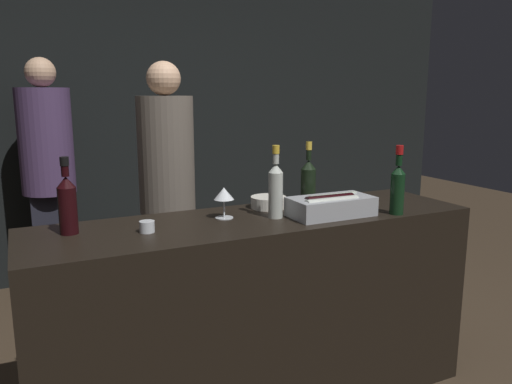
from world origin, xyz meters
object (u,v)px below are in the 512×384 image
object	(u,v)px
wine_glass	(224,195)
ice_bin_with_bottles	(331,205)
champagne_bottle	(308,180)
red_wine_bottle_black_foil	(67,202)
rose_wine_bottle	(276,188)
red_wine_bottle_burgundy	(398,186)
person_in_hoodie	(48,170)
bowl_white	(268,202)
candle_votive	(147,227)
person_blond_tee	(167,185)

from	to	relation	value
wine_glass	ice_bin_with_bottles	bearing A→B (deg)	-20.66
ice_bin_with_bottles	champagne_bottle	xyz separation A→B (m)	(0.05, 0.29, 0.08)
red_wine_bottle_black_foil	ice_bin_with_bottles	bearing A→B (deg)	-10.51
wine_glass	rose_wine_bottle	size ratio (longest dim) A/B	0.43
red_wine_bottle_burgundy	rose_wine_bottle	bearing A→B (deg)	161.12
ice_bin_with_bottles	person_in_hoodie	size ratio (longest dim) A/B	0.23
wine_glass	bowl_white	bearing A→B (deg)	19.60
red_wine_bottle_black_foil	person_in_hoodie	size ratio (longest dim) A/B	0.18
champagne_bottle	person_in_hoodie	world-z (taller)	person_in_hoodie
bowl_white	red_wine_bottle_burgundy	distance (m)	0.65
red_wine_bottle_burgundy	red_wine_bottle_black_foil	bearing A→B (deg)	167.57
red_wine_bottle_black_foil	champagne_bottle	distance (m)	1.23
ice_bin_with_bottles	wine_glass	xyz separation A→B (m)	(-0.49, 0.18, 0.06)
wine_glass	red_wine_bottle_black_foil	xyz separation A→B (m)	(-0.69, 0.04, 0.02)
wine_glass	rose_wine_bottle	bearing A→B (deg)	-23.33
red_wine_bottle_black_foil	candle_votive	bearing A→B (deg)	-21.95
bowl_white	rose_wine_bottle	world-z (taller)	rose_wine_bottle
wine_glass	person_in_hoodie	distance (m)	1.87
bowl_white	champagne_bottle	xyz separation A→B (m)	(0.24, 0.00, 0.10)
red_wine_bottle_burgundy	person_in_hoodie	distance (m)	2.51
wine_glass	red_wine_bottle_black_foil	bearing A→B (deg)	177.05
ice_bin_with_bottles	person_blond_tee	world-z (taller)	person_blond_tee
rose_wine_bottle	champagne_bottle	world-z (taller)	rose_wine_bottle
candle_votive	rose_wine_bottle	world-z (taller)	rose_wine_bottle
ice_bin_with_bottles	red_wine_bottle_burgundy	world-z (taller)	red_wine_bottle_burgundy
rose_wine_bottle	person_in_hoodie	distance (m)	2.05
ice_bin_with_bottles	person_blond_tee	distance (m)	1.21
champagne_bottle	person_blond_tee	distance (m)	0.98
wine_glass	person_in_hoodie	bearing A→B (deg)	111.09
red_wine_bottle_black_foil	champagne_bottle	size ratio (longest dim) A/B	0.98
red_wine_bottle_burgundy	person_in_hoodie	xyz separation A→B (m)	(-1.47, 2.04, -0.10)
wine_glass	red_wine_bottle_burgundy	world-z (taller)	red_wine_bottle_burgundy
ice_bin_with_bottles	candle_votive	xyz separation A→B (m)	(-0.88, 0.10, -0.03)
bowl_white	rose_wine_bottle	bearing A→B (deg)	-107.94
bowl_white	wine_glass	xyz separation A→B (m)	(-0.29, -0.10, 0.08)
wine_glass	champagne_bottle	size ratio (longest dim) A/B	0.44
red_wine_bottle_burgundy	ice_bin_with_bottles	bearing A→B (deg)	160.60
person_blond_tee	bowl_white	bearing A→B (deg)	-95.49
ice_bin_with_bottles	red_wine_bottle_black_foil	bearing A→B (deg)	169.49
candle_votive	person_blond_tee	distance (m)	1.07
rose_wine_bottle	person_blond_tee	distance (m)	1.05
ice_bin_with_bottles	champagne_bottle	distance (m)	0.30
bowl_white	rose_wine_bottle	distance (m)	0.24
champagne_bottle	wine_glass	bearing A→B (deg)	-168.72
person_in_hoodie	candle_votive	bearing A→B (deg)	121.71
ice_bin_with_bottles	red_wine_bottle_burgundy	xyz separation A→B (m)	(0.31, -0.11, 0.09)
wine_glass	champagne_bottle	distance (m)	0.54
ice_bin_with_bottles	red_wine_bottle_burgundy	size ratio (longest dim) A/B	1.20
ice_bin_with_bottles	person_blond_tee	xyz separation A→B (m)	(-0.51, 1.10, -0.04)
bowl_white	person_blond_tee	xyz separation A→B (m)	(-0.31, 0.81, -0.02)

